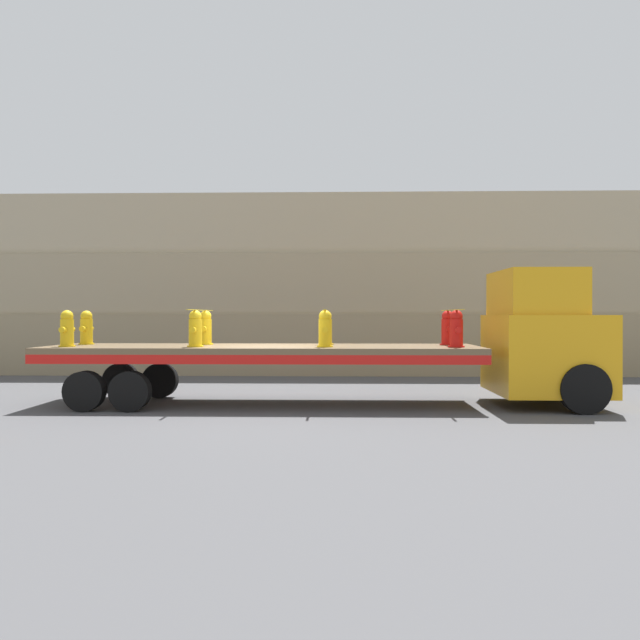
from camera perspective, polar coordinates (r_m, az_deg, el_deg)
name	(u,v)px	position (r m, az deg, el deg)	size (l,w,h in m)	color
ground_plane	(263,404)	(14.54, -5.24, -7.70)	(120.00, 120.00, 0.00)	#474749
rock_cliff	(290,286)	(22.75, -2.74, 3.14)	(60.00, 3.30, 6.28)	gray
truck_cab	(547,339)	(15.08, 20.03, -1.67)	(2.33, 2.71, 3.07)	orange
flatbed_trailer	(235,357)	(14.52, -7.76, -3.33)	(9.86, 2.56, 1.35)	brown
fire_hydrant_yellow_near_0	(67,329)	(15.03, -22.13, -0.77)	(0.36, 0.57, 0.82)	gold
fire_hydrant_yellow_far_0	(86,328)	(16.02, -20.57, -0.70)	(0.36, 0.57, 0.82)	gold
fire_hydrant_yellow_near_1	(195,329)	(14.12, -11.33, -0.83)	(0.36, 0.57, 0.82)	gold
fire_hydrant_yellow_far_1	(206,328)	(15.17, -10.42, -0.74)	(0.36, 0.57, 0.82)	gold
fire_hydrant_yellow_near_2	(325,329)	(13.76, 0.47, -0.85)	(0.36, 0.57, 0.82)	gold
fire_hydrant_yellow_far_2	(326,328)	(14.84, 0.55, -0.76)	(0.36, 0.57, 0.82)	gold
fire_hydrant_red_near_3	(456,329)	(14.01, 12.36, -0.84)	(0.36, 0.57, 0.82)	red
fire_hydrant_red_far_3	(448,328)	(15.07, 11.59, -0.75)	(0.36, 0.57, 0.82)	red
cargo_strap_rear	(201,310)	(14.64, -10.86, 0.90)	(0.05, 2.65, 0.01)	yellow
cargo_strap_middle	(326,310)	(14.30, 0.51, 0.92)	(0.05, 2.65, 0.01)	yellow
cargo_strap_front	(452,310)	(14.54, 11.96, 0.90)	(0.05, 2.65, 0.01)	yellow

